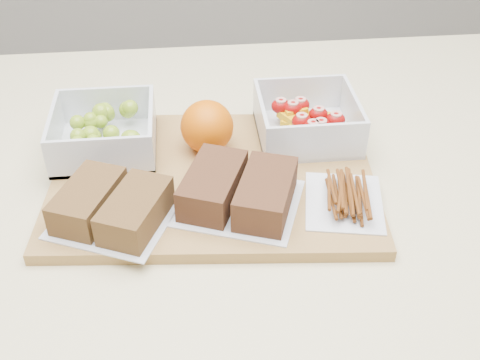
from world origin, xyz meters
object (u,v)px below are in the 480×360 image
(fruit_container, at_px, (307,122))
(orange, at_px, (207,127))
(grape_container, at_px, (105,131))
(sandwich_bag_left, at_px, (112,206))
(sandwich_bag_center, at_px, (239,190))
(cutting_board, at_px, (213,179))
(pretzel_bag, at_px, (345,195))

(fruit_container, height_order, orange, orange)
(grape_container, distance_m, sandwich_bag_left, 0.16)
(sandwich_bag_left, distance_m, sandwich_bag_center, 0.15)
(orange, bearing_deg, cutting_board, -86.49)
(orange, distance_m, pretzel_bag, 0.21)
(cutting_board, height_order, sandwich_bag_left, sandwich_bag_left)
(grape_container, bearing_deg, orange, -8.32)
(grape_container, distance_m, orange, 0.14)
(cutting_board, distance_m, grape_container, 0.17)
(cutting_board, distance_m, fruit_container, 0.16)
(cutting_board, xyz_separation_m, pretzel_bag, (0.16, -0.08, 0.02))
(fruit_container, bearing_deg, grape_container, 179.94)
(cutting_board, bearing_deg, sandwich_bag_left, -142.91)
(cutting_board, height_order, orange, orange)
(orange, height_order, pretzel_bag, orange)
(pretzel_bag, bearing_deg, orange, 139.79)
(cutting_board, relative_size, orange, 5.78)
(cutting_board, bearing_deg, orange, 98.47)
(cutting_board, xyz_separation_m, grape_container, (-0.14, 0.08, 0.03))
(cutting_board, distance_m, sandwich_bag_center, 0.08)
(sandwich_bag_center, distance_m, pretzel_bag, 0.13)
(grape_container, xyz_separation_m, sandwich_bag_center, (0.17, -0.14, -0.00))
(sandwich_bag_center, bearing_deg, cutting_board, 113.19)
(sandwich_bag_center, height_order, pretzel_bag, sandwich_bag_center)
(orange, bearing_deg, fruit_container, 8.06)
(grape_container, bearing_deg, fruit_container, -0.06)
(grape_container, xyz_separation_m, fruit_container, (0.28, -0.00, -0.00))
(fruit_container, bearing_deg, pretzel_bag, -83.30)
(sandwich_bag_center, bearing_deg, sandwich_bag_left, -174.98)
(sandwich_bag_left, bearing_deg, pretzel_bag, 0.37)
(grape_container, bearing_deg, cutting_board, -29.11)
(grape_container, relative_size, sandwich_bag_left, 0.82)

